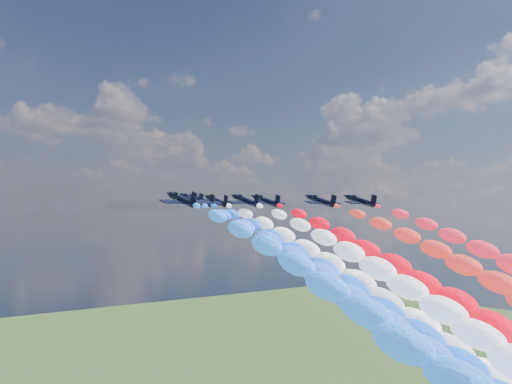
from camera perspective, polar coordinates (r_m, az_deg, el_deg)
jet_0 at (r=126.64m, az=-6.61°, el=-0.67°), size 9.81×13.30×5.59m
trail_0 at (r=88.25m, az=11.36°, el=-13.55°), size 6.79×99.97×44.56m
jet_1 at (r=140.68m, az=-5.82°, el=-0.73°), size 10.34×13.68×5.59m
trail_1 at (r=101.95m, az=9.94°, el=-11.87°), size 6.79×99.97×44.56m
jet_2 at (r=151.43m, az=-4.91°, el=-0.77°), size 9.81×13.30×5.59m
trail_2 at (r=112.77m, az=9.62°, el=-10.84°), size 6.79×99.97×44.56m
jet_3 at (r=151.88m, az=-0.90°, el=-0.77°), size 9.87×13.35×5.59m
trail_3 at (r=115.91m, az=14.79°, el=-10.56°), size 6.79×99.97×44.56m
jet_4 at (r=162.72m, az=-3.53°, el=-0.80°), size 10.44×13.75×5.59m
trail_4 at (r=124.48m, az=10.08°, el=-9.93°), size 6.79×99.97×44.56m
jet_5 at (r=160.62m, az=0.94°, el=-0.80°), size 9.58×13.14×5.59m
trail_5 at (r=125.55m, az=16.00°, el=-9.83°), size 6.79×99.97×44.56m
jet_6 at (r=159.98m, az=5.86°, el=-0.79°), size 10.05×13.47×5.59m
jet_7 at (r=160.26m, az=9.36°, el=-0.78°), size 10.30×13.65×5.59m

